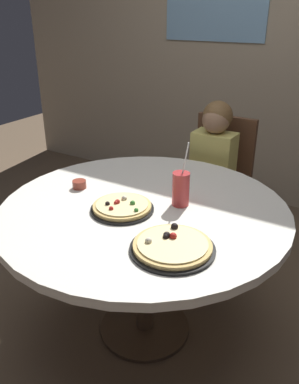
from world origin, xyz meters
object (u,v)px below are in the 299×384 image
Objects in this scene: dining_table at (144,222)px; sauce_bowl at (79,184)px; soda_cup at (181,189)px; chair_wooden at (218,180)px; pizza_veggie at (122,207)px; pizza_cheese at (172,246)px; diner_child at (206,197)px.

sauce_bowl is at bearing -179.90° from dining_table.
chair_wooden is at bearing 99.36° from soda_cup.
pizza_cheese is (0.35, -0.17, 0.00)m from pizza_veggie.
soda_cup is (0.14, -0.84, 0.30)m from chair_wooden.
pizza_veggie is 0.34m from sauce_bowl.
soda_cup reaches higher than dining_table.
diner_child is 3.52× the size of soda_cup.
pizza_veggie is 0.39m from pizza_cheese.
sauce_bowl is (-0.53, -0.10, -0.06)m from soda_cup.
pizza_cheese is 0.72m from sauce_bowl.
sauce_bowl is (-0.39, -0.76, 0.29)m from diner_child.
pizza_cheese is at bearing -76.54° from chair_wooden.
sauce_bowl is at bearing 158.98° from pizza_cheese.
pizza_cheese is at bearing -67.44° from soda_cup.
soda_cup is (-0.15, 0.36, 0.06)m from pizza_cheese.
diner_child is 0.90m from sauce_bowl.
diner_child is at bearing 102.00° from soda_cup.
dining_table is 0.78m from diner_child.
soda_cup reaches higher than pizza_cheese.
chair_wooden is (0.00, 0.94, -0.13)m from dining_table.
pizza_cheese is 1.07× the size of soda_cup.
pizza_veggie is at bearing -15.42° from sauce_bowl.
pizza_veggie reaches higher than sauce_bowl.
chair_wooden is at bearing 67.58° from sauce_bowl.
pizza_veggie is at bearing -136.76° from soda_cup.
pizza_veggie is 0.94× the size of soda_cup.
dining_table is 0.40m from sauce_bowl.
pizza_cheese reaches higher than sauce_bowl.
dining_table is at bearing 0.10° from sauce_bowl.
diner_child is 0.76m from soda_cup.
chair_wooden is 3.09× the size of soda_cup.
pizza_veggie is 0.28m from soda_cup.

